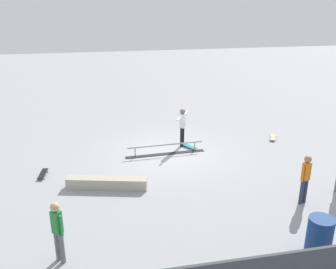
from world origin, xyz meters
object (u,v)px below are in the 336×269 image
at_px(bystander_orange_shirt, 305,177).
at_px(loose_skateboard_black, 43,174).
at_px(trash_bin, 319,237).
at_px(loose_skateboard_natural, 273,137).
at_px(skater_main, 182,125).
at_px(bystander_green_shirt, 58,229).
at_px(skate_ledge, 107,183).
at_px(grind_rail, 165,150).
at_px(skateboard_main, 189,146).

height_order(bystander_orange_shirt, loose_skateboard_black, bystander_orange_shirt).
height_order(loose_skateboard_black, trash_bin, trash_bin).
bearing_deg(loose_skateboard_natural, skater_main, -61.17).
distance_m(skater_main, bystander_orange_shirt, 5.65).
bearing_deg(bystander_green_shirt, loose_skateboard_black, 145.16).
bearing_deg(skate_ledge, grind_rail, -135.61).
distance_m(skateboard_main, loose_skateboard_natural, 3.84).
xyz_separation_m(grind_rail, loose_skateboard_natural, (-4.89, -0.71, -0.11)).
height_order(bystander_green_shirt, trash_bin, bystander_green_shirt).
height_order(skater_main, loose_skateboard_black, skater_main).
distance_m(skateboard_main, loose_skateboard_black, 5.72).
xyz_separation_m(skate_ledge, loose_skateboard_natural, (-7.26, -3.03, -0.11)).
distance_m(skateboard_main, bystander_orange_shirt, 5.39).
bearing_deg(loose_skateboard_black, trash_bin, -123.06).
bearing_deg(bystander_green_shirt, grind_rail, 101.79).
bearing_deg(skater_main, skateboard_main, -105.90).
xyz_separation_m(grind_rail, skate_ledge, (2.37, 2.32, -0.00)).
xyz_separation_m(grind_rail, trash_bin, (-2.36, 6.61, 0.31)).
bearing_deg(trash_bin, skateboard_main, -79.51).
height_order(grind_rail, loose_skateboard_black, grind_rail).
height_order(skater_main, loose_skateboard_natural, skater_main).
bearing_deg(skate_ledge, skateboard_main, -141.04).
relative_size(skateboard_main, loose_skateboard_black, 0.96).
xyz_separation_m(skate_ledge, trash_bin, (-4.73, 4.29, 0.31)).
height_order(skateboard_main, loose_skateboard_natural, same).
distance_m(skater_main, skateboard_main, 0.91).
relative_size(bystander_green_shirt, trash_bin, 1.57).
xyz_separation_m(grind_rail, loose_skateboard_black, (4.48, 0.98, -0.11)).
bearing_deg(grind_rail, skate_ledge, 41.80).
bearing_deg(bystander_orange_shirt, loose_skateboard_natural, 54.89).
height_order(skater_main, skateboard_main, skater_main).
height_order(skate_ledge, loose_skateboard_black, skate_ledge).
bearing_deg(bystander_green_shirt, skater_main, 99.32).
relative_size(grind_rail, skate_ledge, 1.22).
distance_m(skate_ledge, skateboard_main, 4.40).
bearing_deg(loose_skateboard_black, bystander_green_shirt, -162.64).
distance_m(skateboard_main, bystander_green_shirt, 7.69).
relative_size(skate_ledge, skater_main, 1.62).
distance_m(skate_ledge, trash_bin, 6.39).
xyz_separation_m(skater_main, loose_skateboard_black, (5.32, 1.68, -0.85)).
distance_m(loose_skateboard_black, trash_bin, 8.87).
bearing_deg(loose_skateboard_natural, skate_ledge, -38.67).
bearing_deg(skater_main, loose_skateboard_natural, -56.66).
relative_size(loose_skateboard_natural, trash_bin, 0.81).
distance_m(skate_ledge, bystander_green_shirt, 3.60).
distance_m(grind_rail, skate_ledge, 3.31).
distance_m(bystander_green_shirt, loose_skateboard_black, 4.81).
relative_size(skater_main, skateboard_main, 2.04).
height_order(grind_rail, loose_skateboard_natural, grind_rail).
bearing_deg(grind_rail, loose_skateboard_natural, -174.31).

